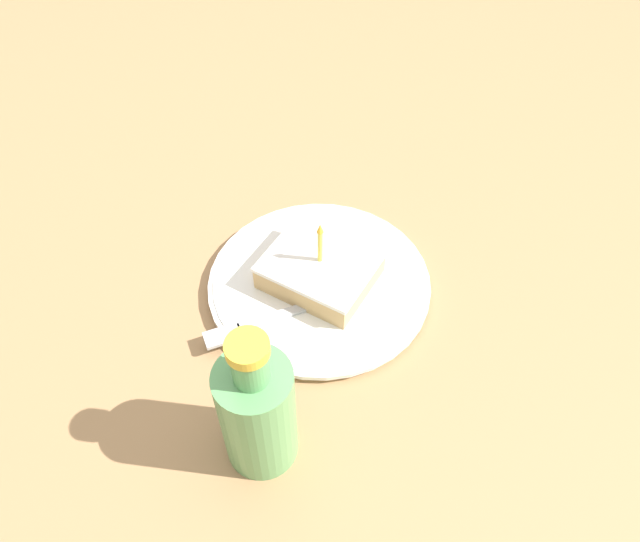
% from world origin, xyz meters
% --- Properties ---
extents(ground_plane, '(2.40, 2.40, 0.04)m').
position_xyz_m(ground_plane, '(0.00, 0.00, -0.02)').
color(ground_plane, '#9E754C').
rests_on(ground_plane, ground).
extents(plate, '(0.29, 0.29, 0.02)m').
position_xyz_m(plate, '(-0.01, -0.00, 0.01)').
color(plate, white).
rests_on(plate, ground_plane).
extents(cake_slice, '(0.11, 0.13, 0.10)m').
position_xyz_m(cake_slice, '(-0.01, -0.00, 0.04)').
color(cake_slice, tan).
rests_on(cake_slice, plate).
extents(fork, '(0.16, 0.13, 0.00)m').
position_xyz_m(fork, '(-0.10, 0.02, 0.02)').
color(fork, '#B2B2B7').
rests_on(fork, plate).
extents(bottle, '(0.08, 0.08, 0.20)m').
position_xyz_m(bottle, '(-0.23, -0.06, 0.08)').
color(bottle, '#599959').
rests_on(bottle, ground_plane).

